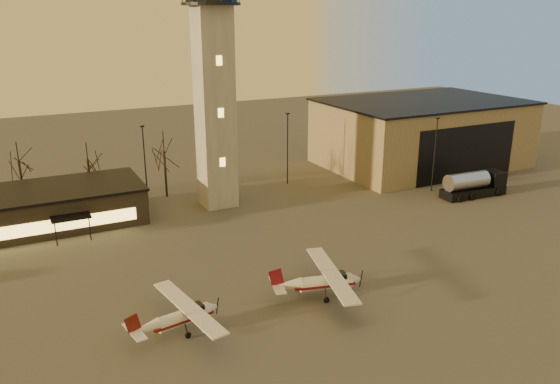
% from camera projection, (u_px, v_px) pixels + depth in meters
% --- Properties ---
extents(ground, '(220.00, 220.00, 0.00)m').
position_uv_depth(ground, '(350.00, 313.00, 44.00)').
color(ground, '#403E3B').
rests_on(ground, ground).
extents(control_tower, '(6.80, 6.80, 32.60)m').
position_uv_depth(control_tower, '(214.00, 74.00, 64.43)').
color(control_tower, gray).
rests_on(control_tower, ground).
extents(hangar, '(30.60, 20.60, 10.30)m').
position_uv_depth(hangar, '(421.00, 133.00, 86.68)').
color(hangar, '#978463').
rests_on(hangar, ground).
extents(terminal, '(25.40, 12.20, 4.30)m').
position_uv_depth(terminal, '(27.00, 210.00, 61.07)').
color(terminal, black).
rests_on(terminal, ground).
extents(light_poles, '(58.50, 12.25, 10.14)m').
position_uv_depth(light_poles, '(218.00, 161.00, 68.87)').
color(light_poles, black).
rests_on(light_poles, ground).
extents(tree_row, '(37.20, 9.20, 8.80)m').
position_uv_depth(tree_row, '(90.00, 155.00, 69.55)').
color(tree_row, black).
rests_on(tree_row, ground).
extents(cessna_front, '(8.67, 10.81, 2.99)m').
position_uv_depth(cessna_front, '(327.00, 285.00, 46.56)').
color(cessna_front, beige).
rests_on(cessna_front, ground).
extents(cessna_rear, '(7.93, 9.99, 2.74)m').
position_uv_depth(cessna_rear, '(185.00, 319.00, 41.45)').
color(cessna_rear, silver).
rests_on(cessna_rear, ground).
extents(fuel_truck, '(9.28, 3.43, 3.39)m').
position_uv_depth(fuel_truck, '(473.00, 186.00, 72.16)').
color(fuel_truck, black).
rests_on(fuel_truck, ground).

